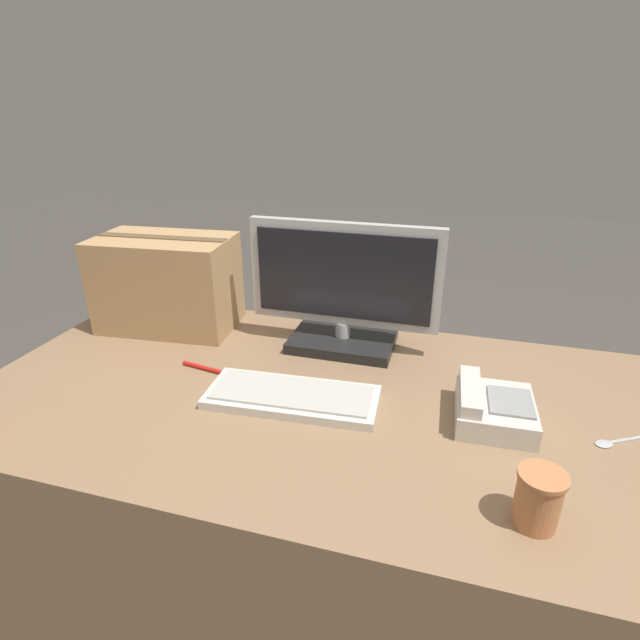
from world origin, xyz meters
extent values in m
plane|color=#47423D|center=(0.00, 0.00, 0.00)|extent=(12.00, 12.00, 0.00)
cube|color=#8C6B4C|center=(0.00, 0.00, 0.37)|extent=(1.80, 0.90, 0.74)
cube|color=black|center=(-0.03, 0.28, 0.76)|extent=(0.30, 0.21, 0.03)
cylinder|color=#B2B2B2|center=(-0.03, 0.28, 0.80)|extent=(0.04, 0.04, 0.05)
cube|color=#B2B2B2|center=(-0.03, 0.28, 0.97)|extent=(0.55, 0.03, 0.30)
cube|color=black|center=(-0.03, 0.26, 0.97)|extent=(0.50, 0.01, 0.25)
cube|color=beige|center=(-0.08, -0.05, 0.75)|extent=(0.43, 0.19, 0.02)
cube|color=#B7B2A8|center=(-0.08, -0.05, 0.77)|extent=(0.39, 0.16, 0.01)
cube|color=beige|center=(0.39, 0.00, 0.77)|extent=(0.18, 0.20, 0.05)
cube|color=beige|center=(0.33, 0.00, 0.81)|extent=(0.05, 0.19, 0.03)
cube|color=gray|center=(0.42, 0.00, 0.80)|extent=(0.10, 0.12, 0.01)
cylinder|color=#BC7547|center=(0.45, -0.30, 0.79)|extent=(0.08, 0.08, 0.10)
cylinder|color=#BC7547|center=(0.45, -0.30, 0.85)|extent=(0.08, 0.08, 0.01)
cube|color=#B2B2B7|center=(0.68, 0.01, 0.75)|extent=(0.10, 0.06, 0.00)
ellipsoid|color=#B2B2B7|center=(0.61, -0.02, 0.75)|extent=(0.05, 0.04, 0.00)
cube|color=tan|center=(-0.60, 0.27, 0.89)|extent=(0.43, 0.28, 0.29)
cube|color=brown|center=(-0.60, 0.27, 1.04)|extent=(0.41, 0.07, 0.00)
cylinder|color=red|center=(-0.36, 0.03, 0.75)|extent=(0.13, 0.03, 0.01)
camera|label=1|loc=(0.27, -1.02, 1.42)|focal=28.00mm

